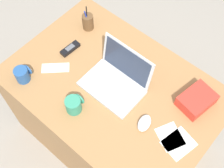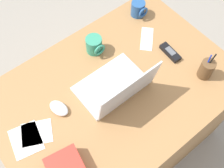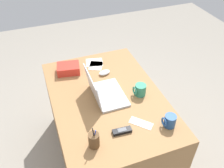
% 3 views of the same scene
% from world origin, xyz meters
% --- Properties ---
extents(ground_plane, '(6.00, 6.00, 0.00)m').
position_xyz_m(ground_plane, '(0.00, 0.00, 0.00)').
color(ground_plane, gray).
extents(desk, '(1.23, 0.85, 0.74)m').
position_xyz_m(desk, '(0.00, 0.00, 0.37)').
color(desk, '#9E7042').
rests_on(desk, ground).
extents(laptop, '(0.34, 0.26, 0.23)m').
position_xyz_m(laptop, '(0.01, 0.02, 0.79)').
color(laptop, silver).
rests_on(laptop, desk).
extents(computer_mouse, '(0.09, 0.12, 0.03)m').
position_xyz_m(computer_mouse, '(0.28, -0.07, 0.76)').
color(computer_mouse, white).
rests_on(computer_mouse, desk).
extents(coffee_mug_white, '(0.09, 0.10, 0.09)m').
position_xyz_m(coffee_mug_white, '(-0.07, -0.25, 0.79)').
color(coffee_mug_white, '#338C6B').
rests_on(coffee_mug_white, desk).
extents(coffee_mug_tall, '(0.08, 0.09, 0.09)m').
position_xyz_m(coffee_mug_tall, '(-0.42, -0.30, 0.79)').
color(coffee_mug_tall, '#26518C').
rests_on(coffee_mug_tall, desk).
extents(cordless_phone, '(0.05, 0.13, 0.03)m').
position_xyz_m(cordless_phone, '(-0.37, 0.02, 0.75)').
color(cordless_phone, black).
rests_on(cordless_phone, desk).
extents(pen_holder, '(0.07, 0.07, 0.18)m').
position_xyz_m(pen_holder, '(-0.41, 0.23, 0.80)').
color(pen_holder, brown).
rests_on(pen_holder, desk).
extents(paper_note_near_laptop, '(0.16, 0.16, 0.00)m').
position_xyz_m(paper_note_near_laptop, '(-0.34, -0.13, 0.74)').
color(paper_note_near_laptop, white).
rests_on(paper_note_near_laptop, desk).
extents(paper_note_left, '(0.18, 0.17, 0.00)m').
position_xyz_m(paper_note_left, '(0.43, -0.04, 0.74)').
color(paper_note_left, white).
rests_on(paper_note_left, desk).
extents(paper_note_right, '(0.16, 0.18, 0.00)m').
position_xyz_m(paper_note_right, '(0.48, -0.04, 0.74)').
color(paper_note_right, white).
rests_on(paper_note_right, desk).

